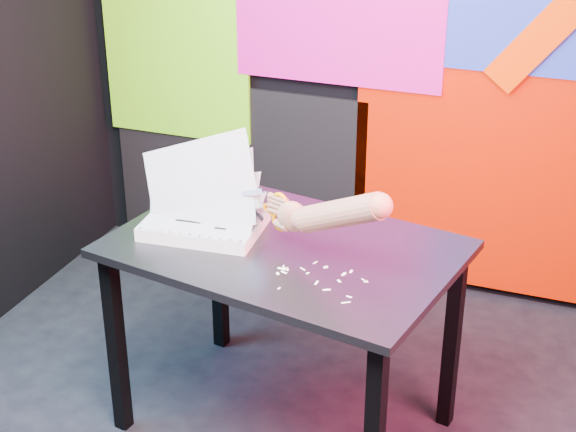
% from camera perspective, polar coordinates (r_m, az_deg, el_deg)
% --- Properties ---
extents(room, '(3.01, 3.01, 2.71)m').
position_cam_1_polar(room, '(2.48, -1.52, 7.58)').
color(room, black).
rests_on(room, ground).
extents(backdrop, '(2.88, 0.05, 2.08)m').
position_cam_1_polar(backdrop, '(3.91, 7.57, 8.14)').
color(backdrop, '#C01700').
rests_on(backdrop, ground).
extents(work_table, '(1.25, 0.94, 0.75)m').
position_cam_1_polar(work_table, '(3.01, -0.22, -3.52)').
color(work_table, black).
rests_on(work_table, ground).
extents(printout_stack, '(0.47, 0.32, 0.37)m').
position_cam_1_polar(printout_stack, '(3.06, -5.45, -0.35)').
color(printout_stack, white).
rests_on(printout_stack, work_table).
extents(scissors, '(0.23, 0.09, 0.14)m').
position_cam_1_polar(scissors, '(2.90, -0.76, 0.36)').
color(scissors, silver).
rests_on(scissors, printout_stack).
extents(hand_forearm, '(0.45, 0.21, 0.24)m').
position_cam_1_polar(hand_forearm, '(2.74, 2.86, 0.17)').
color(hand_forearm, '#B36D4C').
rests_on(hand_forearm, work_table).
extents(paper_clippings, '(0.30, 0.22, 0.00)m').
position_cam_1_polar(paper_clippings, '(2.77, 1.93, -3.93)').
color(paper_clippings, white).
rests_on(paper_clippings, work_table).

